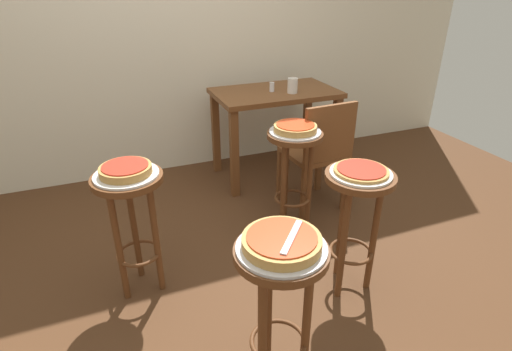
% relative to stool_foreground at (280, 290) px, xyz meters
% --- Properties ---
extents(ground_plane, '(6.00, 6.00, 0.00)m').
position_rel_stool_foreground_xyz_m(ground_plane, '(0.05, 0.78, -0.52)').
color(ground_plane, '#4C2D19').
extents(stool_foreground, '(0.36, 0.36, 0.72)m').
position_rel_stool_foreground_xyz_m(stool_foreground, '(0.00, 0.00, 0.00)').
color(stool_foreground, '#5B3319').
rests_on(stool_foreground, ground_plane).
extents(serving_plate_foreground, '(0.34, 0.34, 0.01)m').
position_rel_stool_foreground_xyz_m(serving_plate_foreground, '(0.00, 0.00, 0.20)').
color(serving_plate_foreground, silver).
rests_on(serving_plate_foreground, stool_foreground).
extents(pizza_foreground, '(0.30, 0.30, 0.05)m').
position_rel_stool_foreground_xyz_m(pizza_foreground, '(0.00, 0.00, 0.23)').
color(pizza_foreground, tan).
rests_on(pizza_foreground, serving_plate_foreground).
extents(stool_middle, '(0.36, 0.36, 0.72)m').
position_rel_stool_foreground_xyz_m(stool_middle, '(0.63, 0.41, 0.00)').
color(stool_middle, '#5B3319').
rests_on(stool_middle, ground_plane).
extents(serving_plate_middle, '(0.31, 0.31, 0.01)m').
position_rel_stool_foreground_xyz_m(serving_plate_middle, '(0.63, 0.41, 0.20)').
color(serving_plate_middle, white).
rests_on(serving_plate_middle, stool_middle).
extents(pizza_middle, '(0.28, 0.28, 0.02)m').
position_rel_stool_foreground_xyz_m(pizza_middle, '(0.63, 0.41, 0.22)').
color(pizza_middle, '#B78442').
rests_on(pizza_middle, serving_plate_middle).
extents(stool_leftside, '(0.36, 0.36, 0.72)m').
position_rel_stool_foreground_xyz_m(stool_leftside, '(-0.47, 0.84, 0.00)').
color(stool_leftside, '#5B3319').
rests_on(stool_leftside, ground_plane).
extents(serving_plate_leftside, '(0.32, 0.32, 0.01)m').
position_rel_stool_foreground_xyz_m(serving_plate_leftside, '(-0.47, 0.84, 0.20)').
color(serving_plate_leftside, silver).
rests_on(serving_plate_leftside, stool_leftside).
extents(pizza_leftside, '(0.26, 0.26, 0.05)m').
position_rel_stool_foreground_xyz_m(pizza_leftside, '(-0.47, 0.84, 0.23)').
color(pizza_leftside, '#B78442').
rests_on(pizza_leftside, serving_plate_leftside).
extents(stool_rear, '(0.36, 0.36, 0.72)m').
position_rel_stool_foreground_xyz_m(stool_rear, '(0.59, 1.07, 0.00)').
color(stool_rear, '#5B3319').
rests_on(stool_rear, ground_plane).
extents(serving_plate_rear, '(0.33, 0.33, 0.01)m').
position_rel_stool_foreground_xyz_m(serving_plate_rear, '(0.59, 1.07, 0.20)').
color(serving_plate_rear, silver).
rests_on(serving_plate_rear, stool_rear).
extents(pizza_rear, '(0.27, 0.27, 0.05)m').
position_rel_stool_foreground_xyz_m(pizza_rear, '(0.59, 1.07, 0.23)').
color(pizza_rear, tan).
rests_on(pizza_rear, serving_plate_rear).
extents(dining_table, '(1.01, 0.60, 0.76)m').
position_rel_stool_foreground_xyz_m(dining_table, '(0.83, 1.92, 0.10)').
color(dining_table, brown).
rests_on(dining_table, ground_plane).
extents(cup_near_edge, '(0.08, 0.08, 0.12)m').
position_rel_stool_foreground_xyz_m(cup_near_edge, '(0.93, 1.80, 0.30)').
color(cup_near_edge, silver).
rests_on(cup_near_edge, dining_table).
extents(condiment_shaker, '(0.04, 0.04, 0.08)m').
position_rel_stool_foreground_xyz_m(condiment_shaker, '(0.79, 1.90, 0.28)').
color(condiment_shaker, white).
rests_on(condiment_shaker, dining_table).
extents(wooden_chair, '(0.43, 0.43, 0.85)m').
position_rel_stool_foreground_xyz_m(wooden_chair, '(0.89, 1.25, -0.06)').
color(wooden_chair, brown).
rests_on(wooden_chair, ground_plane).
extents(pizza_server_knife, '(0.16, 0.18, 0.01)m').
position_rel_stool_foreground_xyz_m(pizza_server_knife, '(0.03, -0.02, 0.26)').
color(pizza_server_knife, silver).
rests_on(pizza_server_knife, pizza_foreground).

